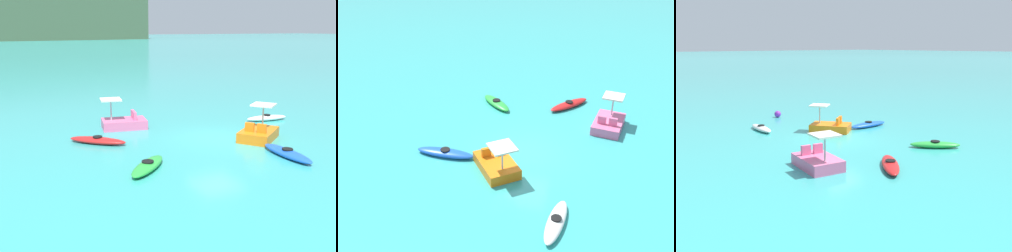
# 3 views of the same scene
# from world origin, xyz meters

# --- Properties ---
(ground_plane) EXTENTS (600.00, 600.00, 0.00)m
(ground_plane) POSITION_xyz_m (0.00, 0.00, 0.00)
(ground_plane) COLOR #38ADA8
(kayak_white) EXTENTS (2.69, 1.04, 0.37)m
(kayak_white) POSITION_xyz_m (4.91, 2.04, 0.16)
(kayak_white) COLOR white
(kayak_white) RESTS_ON ground_plane
(kayak_blue) EXTENTS (0.89, 2.97, 0.37)m
(kayak_blue) POSITION_xyz_m (1.10, -3.79, 0.16)
(kayak_blue) COLOR blue
(kayak_blue) RESTS_ON ground_plane
(kayak_red) EXTENTS (2.61, 2.50, 0.37)m
(kayak_red) POSITION_xyz_m (-5.63, 1.83, 0.16)
(kayak_red) COLOR red
(kayak_red) RESTS_ON ground_plane
(kayak_green) EXTENTS (2.42, 2.35, 0.37)m
(kayak_green) POSITION_xyz_m (-4.95, -2.58, 0.16)
(kayak_green) COLOR green
(kayak_green) RESTS_ON ground_plane
(pedal_boat_orange) EXTENTS (2.83, 2.61, 1.68)m
(pedal_boat_orange) POSITION_xyz_m (1.77, -1.03, 0.34)
(pedal_boat_orange) COLOR orange
(pedal_boat_orange) RESTS_ON ground_plane
(pedal_boat_pink) EXTENTS (2.66, 1.96, 1.68)m
(pedal_boat_pink) POSITION_xyz_m (-3.42, 4.15, 0.34)
(pedal_boat_pink) COLOR pink
(pedal_boat_pink) RESTS_ON ground_plane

